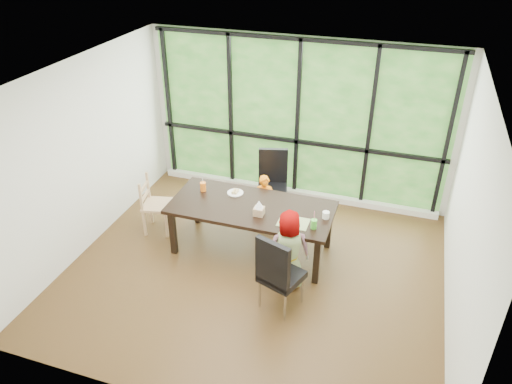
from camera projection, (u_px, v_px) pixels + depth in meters
The scene contains 23 objects.
ground at pixel (255, 270), 6.77m from camera, with size 5.00×5.00×0.00m, color black.
back_wall at pixel (298, 120), 7.93m from camera, with size 5.00×5.00×0.00m, color silver.
foliage_backdrop at pixel (298, 120), 7.91m from camera, with size 4.80×0.02×2.65m, color #21521B.
window_mullions at pixel (297, 121), 7.88m from camera, with size 4.80×0.06×2.65m, color black, non-canonical shape.
window_sill at pixel (294, 192), 8.50m from camera, with size 4.80×0.12×0.10m, color silver.
dining_table at pixel (252, 228), 6.99m from camera, with size 2.28×1.03×0.75m, color black.
chair_window_leather at pixel (273, 185), 7.72m from camera, with size 0.46×0.46×1.08m, color black.
chair_interior_leather at pixel (282, 271), 5.91m from camera, with size 0.46×0.46×1.08m, color black.
chair_end_beech at pixel (157, 205), 7.39m from camera, with size 0.42×0.40×0.90m, color tan.
child_toddler at pixel (265, 202), 7.46m from camera, with size 0.33×0.21×0.90m, color orange.
child_older at pixel (287, 250), 6.24m from camera, with size 0.55×0.36×1.13m, color slate.
placemat at pixel (293, 222), 6.44m from camera, with size 0.40×0.30×0.01m, color tan.
plate_far at pixel (235, 193), 7.09m from camera, with size 0.24×0.24×0.01m, color white.
plate_near at pixel (290, 221), 6.45m from camera, with size 0.23×0.23×0.01m, color white.
orange_cup at pixel (203, 187), 7.12m from camera, with size 0.09×0.09×0.14m, color orange.
green_cup at pixel (314, 224), 6.30m from camera, with size 0.08×0.08×0.13m, color green.
white_mug at pixel (326, 215), 6.51m from camera, with size 0.09×0.09×0.10m, color white.
tissue_box at pixel (259, 211), 6.57m from camera, with size 0.13×0.13×0.11m, color tan.
crepe_rolls_far at pixel (235, 191), 7.08m from camera, with size 0.10×0.12×0.04m, color tan, non-canonical shape.
crepe_rolls_near at pixel (290, 220), 6.44m from camera, with size 0.05×0.12×0.04m, color tan, non-canonical shape.
straw_white at pixel (203, 180), 7.07m from camera, with size 0.01×0.01×0.20m, color white.
straw_pink at pixel (314, 217), 6.24m from camera, with size 0.01×0.01×0.20m, color pink.
tissue at pixel (259, 204), 6.52m from camera, with size 0.12×0.12×0.11m, color white.
Camera 1 is at (1.67, -5.01, 4.37)m, focal length 34.33 mm.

